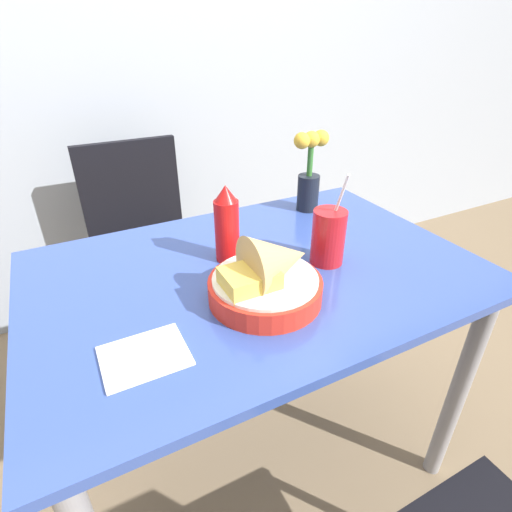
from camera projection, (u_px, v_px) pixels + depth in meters
The scene contains 9 objects.
ground_plane at pixel (257, 452), 1.37m from camera, with size 12.00×12.00×0.00m, color #7A664C.
wall_window at pixel (128, 18), 1.59m from camera, with size 7.00×0.06×2.60m.
dining_table at pixel (257, 304), 1.06m from camera, with size 1.10×0.75×0.74m.
chair_far_window at pixel (142, 234), 1.67m from camera, with size 0.40×0.40×0.89m.
food_basket at pixel (269, 276), 0.87m from camera, with size 0.25×0.25×0.16m.
ketchup_bottle at pixel (227, 225), 0.99m from camera, with size 0.06×0.06×0.20m.
drink_cup at pixel (328, 239), 1.00m from camera, with size 0.08×0.08×0.24m.
flower_vase at pixel (309, 172), 1.26m from camera, with size 0.12×0.07×0.25m.
napkin at pixel (144, 356), 0.73m from camera, with size 0.15×0.12×0.01m.
Camera 1 is at (-0.39, -0.76, 1.27)m, focal length 28.00 mm.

